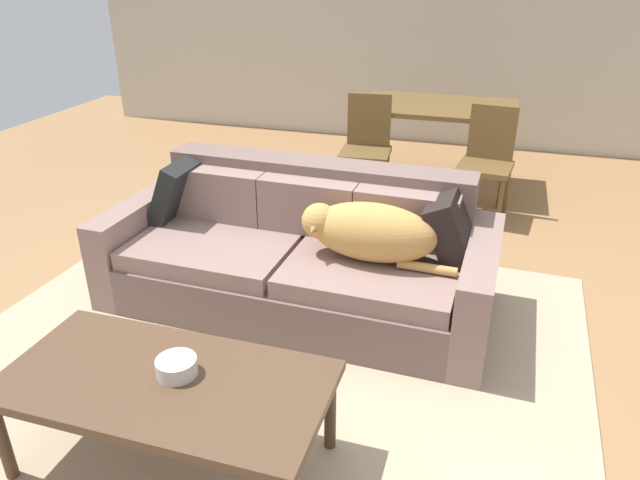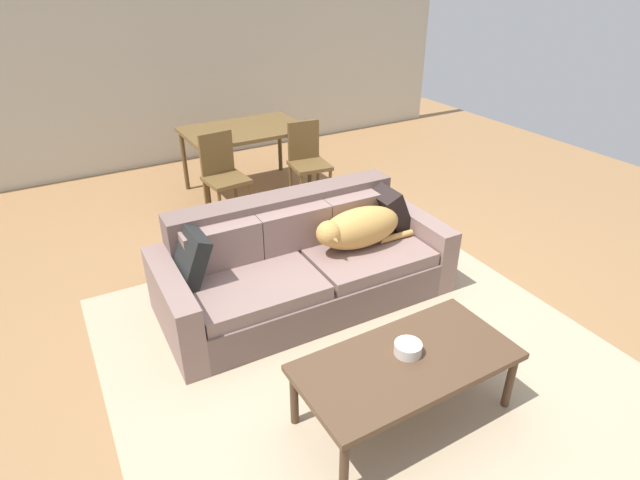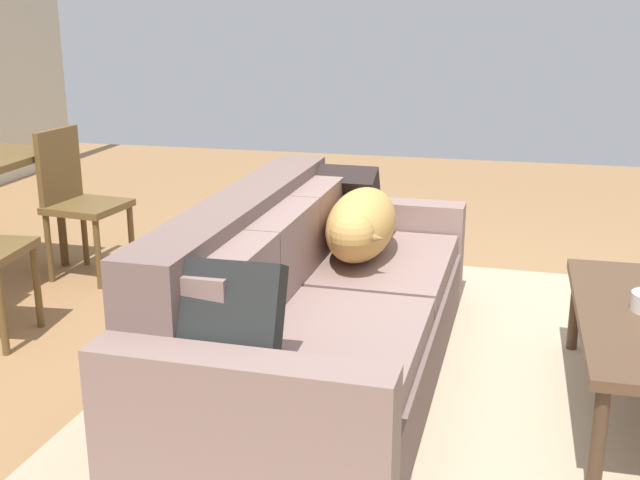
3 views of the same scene
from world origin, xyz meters
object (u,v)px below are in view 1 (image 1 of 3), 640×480
Objects in this scene: dining_table at (437,112)px; dining_chair_near_left at (367,144)px; couch at (302,255)px; bowl_on_coffee_table at (177,367)px; dining_chair_near_right at (487,158)px; throw_pillow_by_right_arm at (452,229)px; dog_on_left_cushion at (367,231)px; throw_pillow_by_left_arm at (176,190)px; coffee_table at (166,388)px.

dining_table is 0.78m from dining_chair_near_left.
dining_table is (0.50, 2.25, 0.38)m from couch.
dining_chair_near_right reaches higher than bowl_on_coffee_table.
throw_pillow_by_right_arm is at bearing -87.26° from dining_chair_near_right.
dog_on_left_cushion is 0.65× the size of dining_table.
dog_on_left_cushion is 0.96× the size of dining_chair_near_left.
dining_table is 1.48× the size of dining_chair_near_left.
couch is at bearing -102.45° from dining_table.
couch is 14.15× the size of bowl_on_coffee_table.
couch is 5.86× the size of throw_pillow_by_left_arm.
dining_chair_near_left is 1.03× the size of dining_chair_near_right.
throw_pillow_by_right_arm is 1.73m from coffee_table.
throw_pillow_by_right_arm is 1.64m from dining_chair_near_right.
dining_table is (0.58, 3.67, 0.28)m from coffee_table.
couch is 2.53× the size of dining_chair_near_left.
dining_chair_near_left is at bearing 104.76° from dog_on_left_cushion.
couch is 2.60× the size of dining_chair_near_right.
throw_pillow_by_right_arm is 1.86m from dining_chair_near_left.
throw_pillow_by_right_arm is at bearing -1.56° from throw_pillow_by_left_arm.
bowl_on_coffee_table is (-0.47, -1.23, -0.10)m from dog_on_left_cushion.
dining_table is at bearing 81.08° from coffee_table.
couch reaches higher than dog_on_left_cushion.
couch reaches higher than coffee_table.
couch is 2.34m from dining_table.
coffee_table is 0.96× the size of dining_table.
dining_chair_near_right is (0.98, -0.02, -0.02)m from dining_chair_near_left.
dining_chair_near_left is at bearing 88.56° from coffee_table.
coffee_table is 3.25m from dining_chair_near_right.
dog_on_left_cushion is 1.87m from dining_chair_near_left.
couch is 0.53m from dog_on_left_cushion.
throw_pillow_by_left_arm is 1.07× the size of throw_pillow_by_right_arm.
dining_chair_near_left is (-0.86, 1.65, -0.07)m from throw_pillow_by_right_arm.
dog_on_left_cushion is 2.40m from dining_table.
couch is 2.63× the size of dog_on_left_cushion.
dining_chair_near_left is (0.86, 1.60, -0.08)m from throw_pillow_by_left_arm.
dining_chair_near_right is (0.98, 1.66, 0.19)m from couch.
throw_pillow_by_left_arm is at bearing 178.44° from throw_pillow_by_right_arm.
dining_chair_near_left is (-0.00, 1.68, 0.21)m from couch.
throw_pillow_by_left_arm is 1.72m from throw_pillow_by_right_arm.
dining_table reaches higher than dog_on_left_cushion.
dog_on_left_cushion is 0.99× the size of dining_chair_near_right.
dining_chair_near_left reaches higher than throw_pillow_by_left_arm.
dining_table is at bearing 79.11° from couch.
dog_on_left_cushion is 0.67× the size of coffee_table.
throw_pillow_by_left_arm is 2.42m from dining_chair_near_right.
bowl_on_coffee_table is at bearing -98.49° from dining_table.
throw_pillow_by_right_arm is 1.67m from bowl_on_coffee_table.
dog_on_left_cushion is at bearing -82.03° from dining_chair_near_left.
dining_chair_near_left reaches higher than dining_table.
throw_pillow_by_right_arm reaches higher than bowl_on_coffee_table.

